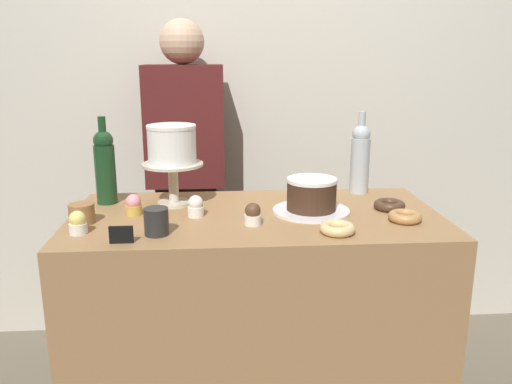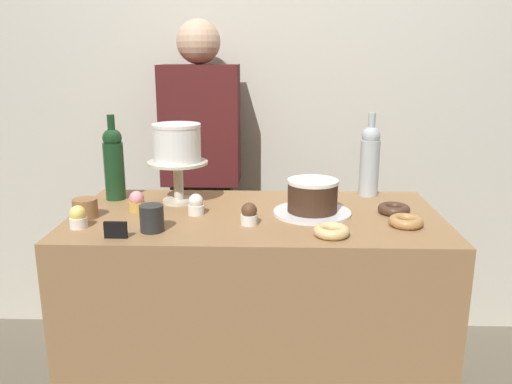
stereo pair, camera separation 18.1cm
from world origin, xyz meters
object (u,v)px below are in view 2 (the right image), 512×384
at_px(cookie_stack, 85,208).
at_px(coffee_cup_ceramic, 152,218).
at_px(wine_bottle_clear, 370,160).
at_px(donut_chocolate, 394,209).
at_px(cupcake_lemon, 78,217).
at_px(cupcake_strawberry, 137,202).
at_px(barista_figure, 202,184).
at_px(cupcake_vanilla, 196,205).
at_px(cake_stand_pedestal, 178,175).
at_px(wine_bottle_green, 114,162).
at_px(white_layer_cake, 177,143).
at_px(cupcake_chocolate, 249,214).
at_px(chocolate_round_cake, 313,195).
at_px(price_sign_chalkboard, 116,230).
at_px(donut_glazed, 331,231).
at_px(donut_maple, 406,221).

relative_size(cookie_stack, coffee_cup_ceramic, 0.99).
xyz_separation_m(wine_bottle_clear, donut_chocolate, (0.05, -0.24, -0.13)).
relative_size(cupcake_lemon, cupcake_strawberry, 1.00).
bearing_deg(barista_figure, cupcake_vanilla, -84.13).
distance_m(cake_stand_pedestal, donut_chocolate, 0.79).
relative_size(wine_bottle_green, coffee_cup_ceramic, 3.83).
xyz_separation_m(cake_stand_pedestal, cookie_stack, (-0.29, -0.20, -0.07)).
xyz_separation_m(white_layer_cake, cupcake_chocolate, (0.28, -0.26, -0.19)).
bearing_deg(coffee_cup_ceramic, wine_bottle_clear, 31.16).
xyz_separation_m(chocolate_round_cake, wine_bottle_clear, (0.24, 0.26, 0.08)).
relative_size(cupcake_lemon, donut_chocolate, 0.66).
bearing_deg(cupcake_vanilla, cupcake_chocolate, -29.23).
distance_m(cupcake_chocolate, cookie_stack, 0.57).
xyz_separation_m(wine_bottle_clear, cupcake_lemon, (-1.00, -0.43, -0.11)).
height_order(cookie_stack, barista_figure, barista_figure).
bearing_deg(price_sign_chalkboard, chocolate_round_cake, 23.61).
height_order(wine_bottle_green, cupcake_strawberry, wine_bottle_green).
height_order(chocolate_round_cake, coffee_cup_ceramic, chocolate_round_cake).
bearing_deg(price_sign_chalkboard, cake_stand_pedestal, 72.90).
bearing_deg(cupcake_chocolate, coffee_cup_ceramic, -166.03).
bearing_deg(coffee_cup_ceramic, cookie_stack, 152.63).
bearing_deg(wine_bottle_clear, donut_glazed, -111.99).
height_order(wine_bottle_clear, cupcake_lemon, wine_bottle_clear).
bearing_deg(cupcake_vanilla, wine_bottle_clear, 23.23).
distance_m(white_layer_cake, donut_chocolate, 0.82).
bearing_deg(cookie_stack, wine_bottle_green, 81.78).
bearing_deg(cupcake_chocolate, wine_bottle_green, 150.53).
bearing_deg(cookie_stack, wine_bottle_clear, 17.67).
bearing_deg(donut_glazed, wine_bottle_green, 152.83).
xyz_separation_m(white_layer_cake, donut_glazed, (0.53, -0.36, -0.21)).
xyz_separation_m(wine_bottle_clear, donut_maple, (0.06, -0.38, -0.13)).
bearing_deg(wine_bottle_green, chocolate_round_cake, -13.11).
bearing_deg(cookie_stack, white_layer_cake, 34.79).
relative_size(cupcake_strawberry, barista_figure, 0.05).
height_order(cupcake_lemon, cupcake_strawberry, same).
bearing_deg(donut_glazed, coffee_cup_ceramic, 176.99).
distance_m(donut_glazed, coffee_cup_ceramic, 0.56).
bearing_deg(price_sign_chalkboard, cookie_stack, 128.87).
height_order(chocolate_round_cake, cupcake_chocolate, chocolate_round_cake).
xyz_separation_m(price_sign_chalkboard, barista_figure, (0.14, 0.95, -0.09)).
height_order(wine_bottle_green, coffee_cup_ceramic, wine_bottle_green).
bearing_deg(wine_bottle_green, cake_stand_pedestal, -9.13).
xyz_separation_m(chocolate_round_cake, donut_chocolate, (0.29, 0.01, -0.05)).
height_order(donut_maple, donut_chocolate, same).
distance_m(donut_glazed, price_sign_chalkboard, 0.66).
xyz_separation_m(donut_chocolate, cookie_stack, (-1.07, -0.08, 0.02)).
distance_m(cake_stand_pedestal, barista_figure, 0.57).
xyz_separation_m(cupcake_chocolate, cupcake_lemon, (-0.55, -0.05, 0.00)).
distance_m(wine_bottle_clear, cupcake_lemon, 1.10).
relative_size(wine_bottle_clear, wine_bottle_green, 1.00).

